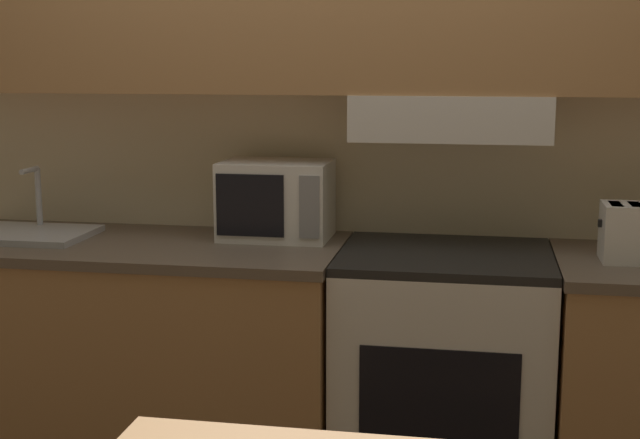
# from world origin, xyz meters

# --- Properties ---
(wall_back) EXTENTS (5.24, 0.38, 2.55)m
(wall_back) POSITION_xyz_m (0.01, -0.06, 1.50)
(wall_back) COLOR beige
(wall_back) RESTS_ON ground_plane
(lower_counter_main) EXTENTS (1.51, 0.69, 0.90)m
(lower_counter_main) POSITION_xyz_m (-0.68, -0.33, 0.45)
(lower_counter_main) COLOR tan
(lower_counter_main) RESTS_ON ground_plane
(stove_range) EXTENTS (0.73, 0.64, 0.90)m
(stove_range) POSITION_xyz_m (0.45, -0.32, 0.45)
(stove_range) COLOR white
(stove_range) RESTS_ON ground_plane
(microwave) EXTENTS (0.40, 0.29, 0.29)m
(microwave) POSITION_xyz_m (-0.19, -0.18, 1.04)
(microwave) COLOR white
(microwave) RESTS_ON lower_counter_main
(sink_basin) EXTENTS (0.50, 0.35, 0.25)m
(sink_basin) POSITION_xyz_m (-1.13, -0.33, 0.92)
(sink_basin) COLOR #B7BABF
(sink_basin) RESTS_ON lower_counter_main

